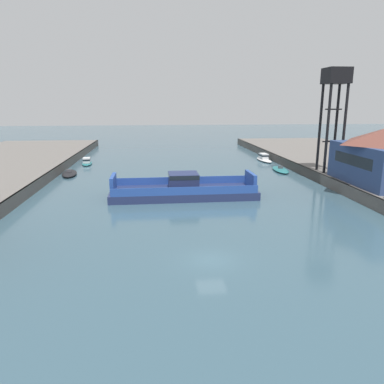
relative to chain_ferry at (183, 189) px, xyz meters
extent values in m
plane|color=#385666|center=(0.68, -22.07, -1.06)|extent=(400.00, 400.00, 0.00)
cube|color=#423D38|center=(-21.95, -2.07, -0.18)|extent=(0.30, 140.00, 1.75)
cube|color=#423D38|center=(23.31, -2.07, -0.18)|extent=(0.30, 140.00, 1.75)
cube|color=navy|center=(0.00, 0.00, -0.51)|extent=(20.70, 7.28, 1.10)
cube|color=#284CA3|center=(-0.04, 3.47, 0.59)|extent=(19.79, 0.34, 1.10)
cube|color=#284CA3|center=(0.04, -3.47, 0.59)|extent=(19.79, 0.34, 1.10)
cube|color=navy|center=(0.00, 0.00, 1.22)|extent=(4.17, 3.92, 2.35)
cube|color=black|center=(0.00, 0.00, 2.04)|extent=(4.21, 3.97, 0.60)
cube|color=#284CA3|center=(9.81, 0.11, 1.14)|extent=(0.55, 4.94, 2.20)
cube|color=#284CA3|center=(-9.81, -0.11, 1.14)|extent=(0.55, 4.94, 2.20)
ellipsoid|color=#237075|center=(-18.85, 30.70, -0.85)|extent=(2.73, 6.66, 0.42)
cube|color=silver|center=(-18.80, 30.21, -0.08)|extent=(1.68, 2.40, 1.11)
cube|color=black|center=(-18.80, 30.21, 0.05)|extent=(1.73, 2.47, 0.33)
ellipsoid|color=white|center=(21.23, 31.31, -0.78)|extent=(2.70, 7.91, 0.55)
cube|color=silver|center=(21.20, 31.90, 0.07)|extent=(1.72, 2.82, 1.15)
cube|color=black|center=(21.20, 31.90, 0.21)|extent=(1.77, 2.90, 0.35)
ellipsoid|color=black|center=(-19.93, 18.38, -0.76)|extent=(3.60, 7.85, 0.59)
cube|color=#4C4C51|center=(-19.93, 18.38, -0.22)|extent=(0.96, 0.52, 0.50)
ellipsoid|color=#237075|center=(20.70, 18.50, -0.80)|extent=(3.18, 8.13, 0.51)
cube|color=#4C4C51|center=(20.70, 18.50, -0.29)|extent=(0.92, 0.47, 0.50)
cube|color=black|center=(23.94, -1.84, 4.15)|extent=(0.08, 10.04, 1.56)
cylinder|color=black|center=(24.15, 9.88, 7.87)|extent=(0.44, 0.44, 14.36)
cylinder|color=black|center=(27.01, 9.88, 7.87)|extent=(0.44, 0.44, 14.36)
cylinder|color=black|center=(24.15, 7.03, 7.87)|extent=(0.44, 0.44, 14.36)
cylinder|color=black|center=(27.01, 7.03, 7.87)|extent=(0.44, 0.44, 14.36)
cube|color=black|center=(25.58, 8.45, 5.72)|extent=(2.85, 0.20, 0.20)
cube|color=black|center=(25.58, 8.45, 5.72)|extent=(0.20, 2.85, 0.20)
cube|color=black|center=(25.58, 8.45, 11.03)|extent=(2.85, 0.20, 0.20)
cube|color=black|center=(25.58, 8.45, 11.03)|extent=(0.20, 2.85, 0.20)
cube|color=black|center=(25.58, 8.45, 16.31)|extent=(3.71, 3.71, 2.52)
camera|label=1|loc=(-3.88, -50.76, 11.99)|focal=34.26mm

